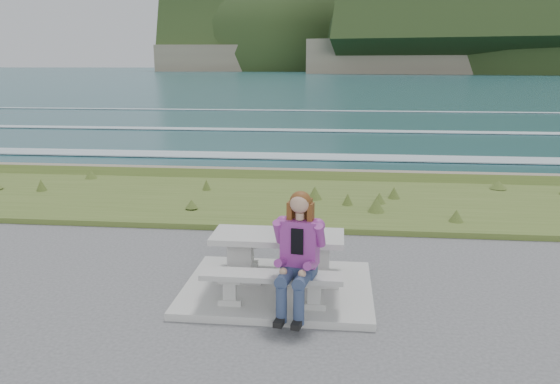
# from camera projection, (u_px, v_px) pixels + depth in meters

# --- Properties ---
(concrete_slab) EXTENTS (2.60, 2.10, 0.10)m
(concrete_slab) POSITION_uv_depth(u_px,v_px,m) (278.00, 288.00, 7.64)
(concrete_slab) COLOR #989893
(concrete_slab) RESTS_ON ground
(picnic_table) EXTENTS (1.80, 0.75, 0.75)m
(picnic_table) POSITION_uv_depth(u_px,v_px,m) (278.00, 246.00, 7.50)
(picnic_table) COLOR #989893
(picnic_table) RESTS_ON concrete_slab
(bench_landward) EXTENTS (1.80, 0.35, 0.45)m
(bench_landward) POSITION_uv_depth(u_px,v_px,m) (272.00, 281.00, 6.87)
(bench_landward) COLOR #989893
(bench_landward) RESTS_ON concrete_slab
(bench_seaward) EXTENTS (1.80, 0.35, 0.45)m
(bench_seaward) POSITION_uv_depth(u_px,v_px,m) (283.00, 245.00, 8.23)
(bench_seaward) COLOR #989893
(bench_seaward) RESTS_ON concrete_slab
(grass_verge) EXTENTS (160.00, 4.50, 0.22)m
(grass_verge) POSITION_uv_depth(u_px,v_px,m) (303.00, 204.00, 12.49)
(grass_verge) COLOR #435B22
(grass_verge) RESTS_ON ground
(shore_drop) EXTENTS (160.00, 0.80, 2.20)m
(shore_drop) POSITION_uv_depth(u_px,v_px,m) (310.00, 178.00, 15.30)
(shore_drop) COLOR #716354
(shore_drop) RESTS_ON ground
(ocean) EXTENTS (1600.00, 1600.00, 0.09)m
(ocean) POSITION_uv_depth(u_px,v_px,m) (326.00, 148.00, 32.33)
(ocean) COLOR #1C4950
(ocean) RESTS_ON ground
(seated_woman) EXTENTS (0.56, 0.84, 1.52)m
(seated_woman) POSITION_uv_depth(u_px,v_px,m) (296.00, 271.00, 6.65)
(seated_woman) COLOR navy
(seated_woman) RESTS_ON concrete_slab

